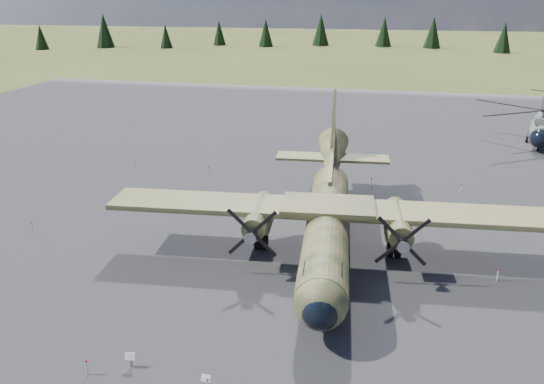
# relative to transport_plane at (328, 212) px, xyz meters

# --- Properties ---
(ground) EXTENTS (500.00, 500.00, 0.00)m
(ground) POSITION_rel_transport_plane_xyz_m (-5.48, -2.13, -2.82)
(ground) COLOR brown
(ground) RESTS_ON ground
(apron) EXTENTS (120.00, 120.00, 0.04)m
(apron) POSITION_rel_transport_plane_xyz_m (-5.48, 7.87, -2.82)
(apron) COLOR #5D5D62
(apron) RESTS_ON ground
(transport_plane) EXTENTS (29.81, 27.00, 9.81)m
(transport_plane) POSITION_rel_transport_plane_xyz_m (0.00, 0.00, 0.00)
(transport_plane) COLOR #374123
(transport_plane) RESTS_ON ground
(helicopter_near) EXTENTS (20.86, 21.89, 4.42)m
(helicopter_near) POSITION_rel_transport_plane_xyz_m (21.30, 32.72, 0.32)
(helicopter_near) COLOR gray
(helicopter_near) RESTS_ON ground
(info_placard_left) EXTENTS (0.54, 0.28, 0.81)m
(info_placard_left) POSITION_rel_transport_plane_xyz_m (-7.72, -14.67, -2.28)
(info_placard_left) COLOR gray
(info_placard_left) RESTS_ON ground
(info_placard_right) EXTENTS (0.46, 0.23, 0.69)m
(info_placard_right) POSITION_rel_transport_plane_xyz_m (-3.69, -15.25, -2.36)
(info_placard_right) COLOR gray
(info_placard_right) RESTS_ON ground
(barrier_fence) EXTENTS (33.12, 29.62, 0.85)m
(barrier_fence) POSITION_rel_transport_plane_xyz_m (-5.94, -2.21, -2.31)
(barrier_fence) COLOR white
(barrier_fence) RESTS_ON ground
(treeline) EXTENTS (326.85, 320.71, 10.94)m
(treeline) POSITION_rel_transport_plane_xyz_m (-6.62, -6.86, 2.06)
(treeline) COLOR black
(treeline) RESTS_ON ground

